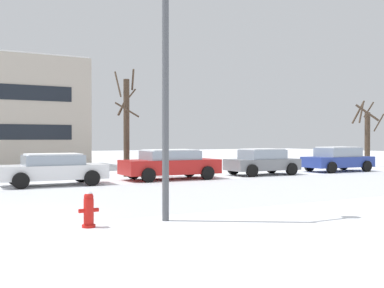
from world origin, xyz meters
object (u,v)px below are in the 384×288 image
(fire_hydrant, at_px, (89,209))
(parked_car_white, at_px, (53,169))
(parked_car_red, at_px, (170,164))
(parked_car_gray, at_px, (262,161))
(parked_car_blue, at_px, (338,159))
(street_lamp, at_px, (176,61))

(fire_hydrant, relative_size, parked_car_white, 0.19)
(fire_hydrant, relative_size, parked_car_red, 0.17)
(parked_car_red, distance_m, parked_car_gray, 5.51)
(parked_car_red, xyz_separation_m, parked_car_blue, (11.01, 0.01, 0.00))
(parked_car_gray, xyz_separation_m, parked_car_blue, (5.51, -0.06, 0.02))
(street_lamp, xyz_separation_m, parked_car_white, (-0.66, 9.83, -3.10))
(parked_car_white, relative_size, parked_car_gray, 1.10)
(parked_car_blue, bearing_deg, fire_hydrant, -151.04)
(street_lamp, bearing_deg, fire_hydrant, 178.14)
(fire_hydrant, height_order, parked_car_white, parked_car_white)
(parked_car_white, xyz_separation_m, parked_car_gray, (11.01, 0.24, 0.03))
(parked_car_white, distance_m, parked_car_blue, 16.52)
(parked_car_white, bearing_deg, parked_car_gray, 1.25)
(fire_hydrant, bearing_deg, street_lamp, -1.86)
(parked_car_gray, height_order, parked_car_blue, parked_car_blue)
(parked_car_red, bearing_deg, parked_car_white, -178.15)
(fire_hydrant, xyz_separation_m, parked_car_white, (1.46, 9.76, 0.29))
(street_lamp, height_order, parked_car_red, street_lamp)
(fire_hydrant, xyz_separation_m, parked_car_red, (6.96, 9.94, 0.33))
(parked_car_blue, bearing_deg, parked_car_gray, 179.40)
(parked_car_red, bearing_deg, street_lamp, -115.84)
(street_lamp, xyz_separation_m, parked_car_blue, (15.86, 10.02, -3.05))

